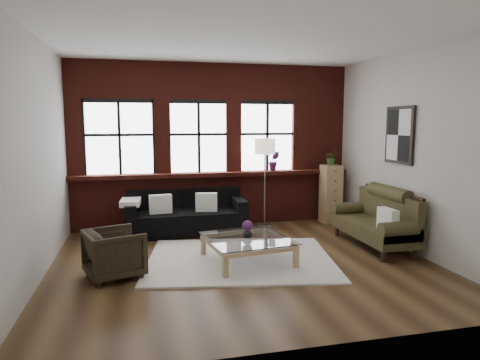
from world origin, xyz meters
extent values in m
plane|color=#3D2816|center=(0.00, 0.00, 0.00)|extent=(5.50, 5.50, 0.00)
plane|color=white|center=(0.00, 0.00, 3.20)|extent=(5.50, 5.50, 0.00)
plane|color=beige|center=(0.00, 2.50, 1.60)|extent=(5.50, 0.00, 5.50)
plane|color=beige|center=(0.00, -2.50, 1.60)|extent=(5.50, 0.00, 5.50)
plane|color=beige|center=(-2.75, 0.00, 1.60)|extent=(0.00, 5.00, 5.00)
plane|color=beige|center=(2.75, 0.00, 1.60)|extent=(0.00, 5.00, 5.00)
cube|color=#5A1C15|center=(0.00, 2.35, 1.04)|extent=(5.50, 0.30, 0.08)
cube|color=beige|center=(-0.02, 0.09, 0.01)|extent=(3.07, 2.59, 0.03)
cube|color=white|center=(-1.10, 1.80, 0.59)|extent=(0.41, 0.18, 0.34)
cube|color=white|center=(-0.26, 1.80, 0.59)|extent=(0.42, 0.20, 0.34)
cube|color=white|center=(2.22, -0.25, 0.59)|extent=(0.16, 0.39, 0.34)
imported|color=black|center=(-1.81, -0.20, 0.33)|extent=(0.90, 0.89, 0.65)
imported|color=#B2B2B2|center=(0.06, -0.03, 0.45)|extent=(0.18, 0.18, 0.15)
sphere|color=#561E59|center=(0.06, -0.03, 0.56)|extent=(0.16, 0.16, 0.16)
cube|color=tan|center=(2.36, 2.05, 0.60)|extent=(0.37, 0.37, 1.20)
imported|color=#2D5923|center=(2.36, 2.05, 1.35)|extent=(0.33, 0.30, 0.32)
imported|color=#561E59|center=(1.21, 2.32, 1.28)|extent=(0.26, 0.23, 0.40)
camera|label=1|loc=(-1.44, -5.95, 2.06)|focal=32.00mm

